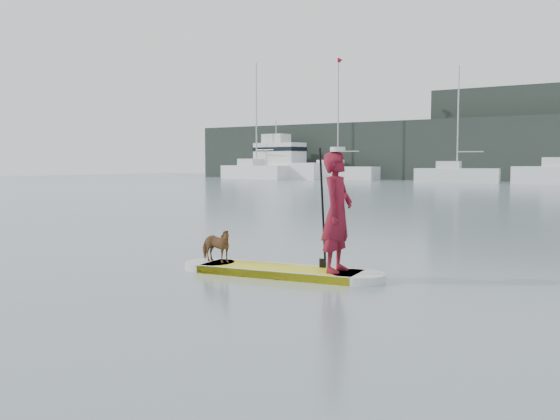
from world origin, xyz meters
The scene contains 11 objects.
ground centered at (0.00, 0.00, 0.00)m, with size 140.00×140.00×0.00m, color slate.
paddleboard centered at (-0.18, -1.64, 0.06)m, with size 3.27×1.16×0.12m.
paddler centered at (0.73, -1.51, 1.00)m, with size 0.64×0.42×1.76m, color maroon.
white_cap centered at (0.73, -1.51, 1.91)m, with size 0.22×0.22×0.07m, color silver.
dog centered at (-1.31, -1.80, 0.39)m, with size 0.29×0.64×0.54m, color brown.
paddle centered at (0.38, -1.32, 0.80)m, with size 0.10×0.30×2.00m.
sailboat_a centered at (-33.82, 45.13, 0.86)m, with size 8.76×3.96×12.25m.
sailboat_b centered at (-24.92, 46.85, 0.85)m, with size 8.39×2.96×12.28m.
sailboat_c centered at (-11.64, 43.56, 0.74)m, with size 7.24×3.51×9.96m.
motor_yacht_b centered at (-31.42, 46.80, 1.79)m, with size 9.94×4.31×6.36m.
shore_building_west centered at (-10.00, 54.00, 4.50)m, with size 14.00×4.00×9.00m, color black.
Camera 1 is at (4.99, -9.55, 1.72)m, focal length 40.00 mm.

